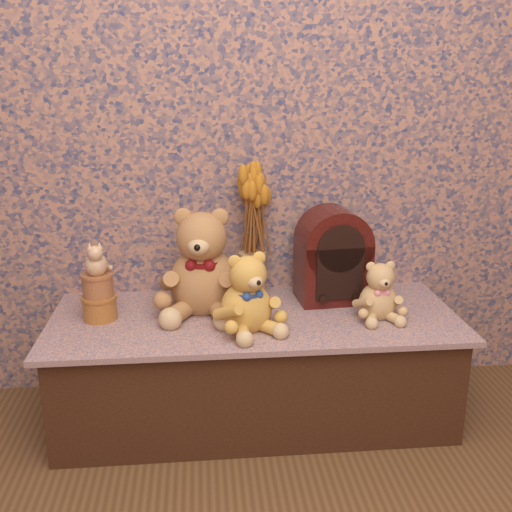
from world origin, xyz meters
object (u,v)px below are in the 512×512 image
Objects in this scene: teddy_medium at (246,289)px; ceramic_vase at (252,274)px; cat_figurine at (96,257)px; teddy_small at (379,287)px; cathedral_radio at (333,254)px; teddy_large at (203,256)px; biscuit_tin_lower at (100,308)px.

ceramic_vase is (0.05, 0.32, -0.06)m from teddy_medium.
cat_figurine is at bearing -161.68° from ceramic_vase.
teddy_small is 1.80× the size of cat_figurine.
teddy_medium is 0.81× the size of cathedral_radio.
cat_figurine is at bearing 173.20° from teddy_small.
ceramic_vase is (0.19, 0.13, -0.12)m from teddy_large.
cathedral_radio is 2.06× the size of ceramic_vase.
teddy_large reaches higher than cat_figurine.
ceramic_vase is at bearing 162.20° from cathedral_radio.
biscuit_tin_lower is at bearing -176.96° from cathedral_radio.
cat_figurine is at bearing -163.55° from teddy_large.
cathedral_radio reaches higher than biscuit_tin_lower.
teddy_medium is 0.33m from ceramic_vase.
teddy_medium reaches higher than ceramic_vase.
cathedral_radio is at bearing 121.06° from teddy_small.
cathedral_radio is 0.32m from ceramic_vase.
teddy_small is at bearing -3.51° from teddy_large.
teddy_medium is 0.54m from biscuit_tin_lower.
teddy_small is at bearing -31.44° from ceramic_vase.
cathedral_radio is at bearing 7.61° from biscuit_tin_lower.
cathedral_radio is (-0.13, 0.19, 0.07)m from teddy_small.
teddy_medium is 2.48× the size of biscuit_tin_lower.
teddy_medium is at bearing -44.08° from teddy_large.
cathedral_radio is at bearing 15.37° from teddy_large.
teddy_medium is (0.14, -0.18, -0.06)m from teddy_large.
teddy_large reaches higher than ceramic_vase.
biscuit_tin_lower is 0.93× the size of cat_figurine.
cathedral_radio is 0.87m from cat_figurine.
cat_figurine is at bearing 143.40° from teddy_medium.
teddy_small reaches higher than biscuit_tin_lower.
cat_figurine is (-0.56, -0.19, 0.14)m from ceramic_vase.
teddy_large is 3.30× the size of cat_figurine.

